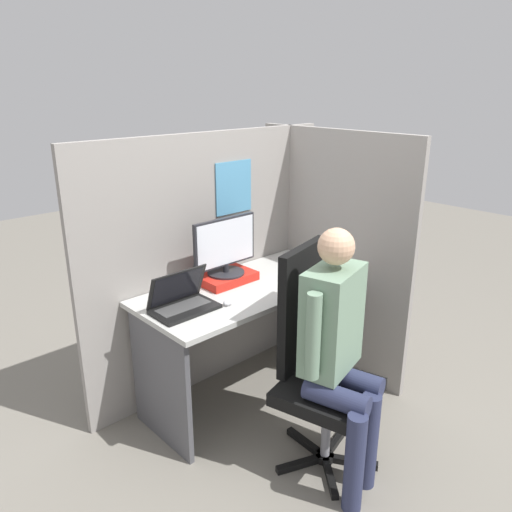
# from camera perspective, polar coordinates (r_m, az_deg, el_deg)

# --- Properties ---
(ground_plane) EXTENTS (12.00, 12.00, 0.00)m
(ground_plane) POSITION_cam_1_polar(r_m,az_deg,el_deg) (3.19, 3.14, -17.72)
(ground_plane) COLOR slate
(cubicle_panel_back) EXTENTS (1.87, 0.05, 1.64)m
(cubicle_panel_back) POSITION_cam_1_polar(r_m,az_deg,el_deg) (3.23, -4.98, -0.62)
(cubicle_panel_back) COLOR gray
(cubicle_panel_back) RESTS_ON ground
(cubicle_panel_right) EXTENTS (0.04, 1.26, 1.64)m
(cubicle_panel_right) POSITION_cam_1_polar(r_m,az_deg,el_deg) (3.44, 8.55, 0.40)
(cubicle_panel_right) COLOR gray
(cubicle_panel_right) RESTS_ON ground
(desk) EXTENTS (1.37, 0.63, 0.76)m
(desk) POSITION_cam_1_polar(r_m,az_deg,el_deg) (3.09, -0.91, -6.77)
(desk) COLOR #B7B7B2
(desk) RESTS_ON ground
(paper_box) EXTENTS (0.34, 0.24, 0.05)m
(paper_box) POSITION_cam_1_polar(r_m,az_deg,el_deg) (3.08, -3.45, -2.45)
(paper_box) COLOR red
(paper_box) RESTS_ON desk
(monitor) EXTENTS (0.45, 0.23, 0.35)m
(monitor) POSITION_cam_1_polar(r_m,az_deg,el_deg) (3.01, -3.56, 1.05)
(monitor) COLOR #232328
(monitor) RESTS_ON paper_box
(laptop) EXTENTS (0.35, 0.22, 0.22)m
(laptop) POSITION_cam_1_polar(r_m,az_deg,el_deg) (2.72, -8.40, -5.24)
(laptop) COLOR black
(laptop) RESTS_ON desk
(mouse) EXTENTS (0.06, 0.04, 0.03)m
(mouse) POSITION_cam_1_polar(r_m,az_deg,el_deg) (2.76, -3.23, -5.33)
(mouse) COLOR silver
(mouse) RESTS_ON desk
(stapler) EXTENTS (0.04, 0.13, 0.05)m
(stapler) POSITION_cam_1_polar(r_m,az_deg,el_deg) (3.37, 6.49, -0.58)
(stapler) COLOR #2D2D33
(stapler) RESTS_ON desk
(carrot_toy) EXTENTS (0.04, 0.12, 0.04)m
(carrot_toy) POSITION_cam_1_polar(r_m,az_deg,el_deg) (3.09, 6.15, -2.59)
(carrot_toy) COLOR orange
(carrot_toy) RESTS_ON desk
(office_chair) EXTENTS (0.56, 0.61, 1.14)m
(office_chair) POSITION_cam_1_polar(r_m,az_deg,el_deg) (2.67, 6.86, -11.50)
(office_chair) COLOR black
(office_chair) RESTS_ON ground
(person) EXTENTS (0.47, 0.48, 1.29)m
(person) POSITION_cam_1_polar(r_m,az_deg,el_deg) (2.46, 9.38, -9.59)
(person) COLOR #282D4C
(person) RESTS_ON ground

